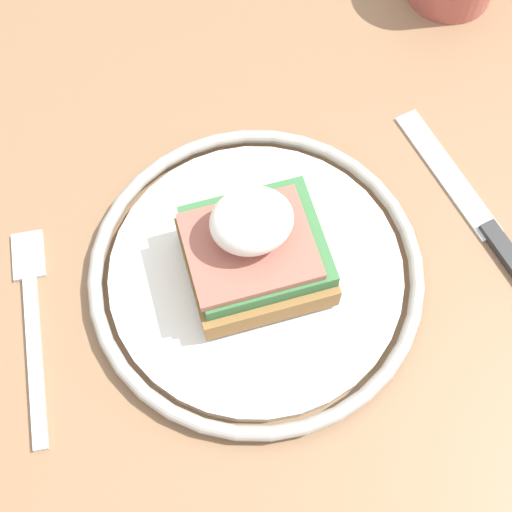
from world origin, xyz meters
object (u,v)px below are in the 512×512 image
plate (256,272)px  sandwich (255,248)px  fork (33,322)px  knife (492,234)px

plate → sandwich: bearing=101.1°
sandwich → fork: 0.16m
sandwich → knife: bearing=-5.8°
plate → fork: plate is taller
plate → knife: 0.17m
plate → knife: plate is taller
sandwich → knife: sandwich is taller
knife → fork: bearing=175.7°
fork → knife: size_ratio=0.78×
sandwich → fork: bearing=177.4°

